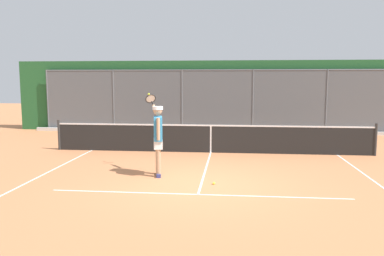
% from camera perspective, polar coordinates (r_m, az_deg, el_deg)
% --- Properties ---
extents(ground_plane, '(60.00, 60.00, 0.00)m').
position_cam_1_polar(ground_plane, '(9.29, 1.31, -8.38)').
color(ground_plane, '#C67A4C').
extents(court_line_markings, '(8.47, 8.99, 0.01)m').
position_cam_1_polar(court_line_markings, '(8.21, 0.67, -10.44)').
color(court_line_markings, white).
rests_on(court_line_markings, ground).
extents(fence_backdrop, '(19.63, 1.37, 3.38)m').
position_cam_1_polar(fence_backdrop, '(18.92, 3.76, 4.64)').
color(fence_backdrop, '#565B60').
rests_on(fence_backdrop, ground).
extents(tennis_net, '(10.88, 0.09, 1.07)m').
position_cam_1_polar(tennis_net, '(13.26, 2.77, -1.52)').
color(tennis_net, '#2D2D2D').
rests_on(tennis_net, ground).
extents(tennis_player, '(0.69, 1.39, 2.11)m').
position_cam_1_polar(tennis_player, '(10.03, -5.04, -0.92)').
color(tennis_player, navy).
rests_on(tennis_player, ground).
extents(tennis_ball_mid_court, '(0.07, 0.07, 0.07)m').
position_cam_1_polar(tennis_ball_mid_court, '(9.35, 3.22, -8.08)').
color(tennis_ball_mid_court, '#D6E042').
rests_on(tennis_ball_mid_court, ground).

